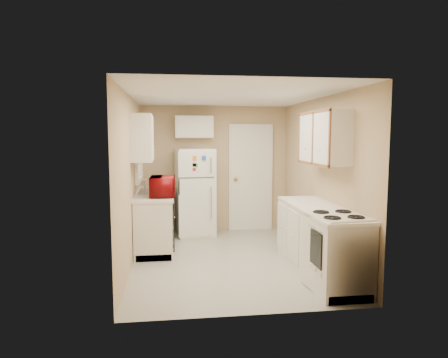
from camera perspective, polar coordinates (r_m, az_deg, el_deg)
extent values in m
plane|color=#B7B5AB|center=(6.08, 0.62, -11.34)|extent=(3.80, 3.80, 0.00)
plane|color=white|center=(5.83, 0.65, 11.78)|extent=(3.80, 3.80, 0.00)
plane|color=tan|center=(5.81, -13.18, -0.22)|extent=(3.80, 3.80, 0.00)
plane|color=tan|center=(6.19, 13.58, 0.15)|extent=(3.80, 3.80, 0.00)
plane|color=tan|center=(7.71, -1.34, 1.46)|extent=(2.80, 2.80, 0.00)
plane|color=tan|center=(3.98, 4.46, -2.92)|extent=(2.80, 2.80, 0.00)
cube|color=silver|center=(6.79, -9.73, -5.65)|extent=(0.60, 1.80, 0.90)
cube|color=black|center=(6.19, -7.26, -6.39)|extent=(0.03, 0.58, 0.72)
cube|color=gray|center=(6.87, -9.74, -2.05)|extent=(0.54, 0.74, 0.16)
imported|color=maroon|center=(6.24, -8.74, -1.08)|extent=(0.56, 0.32, 0.37)
imported|color=white|center=(7.26, -10.03, -0.51)|extent=(0.10, 0.10, 0.17)
cube|color=silver|center=(6.82, -12.04, 4.09)|extent=(0.10, 0.98, 1.08)
cube|color=silver|center=(5.98, -11.67, 5.76)|extent=(0.30, 0.45, 0.70)
cube|color=white|center=(7.38, -4.16, -1.88)|extent=(0.74, 0.72, 1.60)
cube|color=silver|center=(7.51, -4.30, 7.43)|extent=(0.70, 0.30, 0.40)
cube|color=white|center=(7.79, 3.82, 0.17)|extent=(0.86, 0.06, 2.08)
cube|color=silver|center=(5.48, 13.44, -8.59)|extent=(0.60, 2.00, 0.90)
cube|color=white|center=(4.95, 15.80, -10.53)|extent=(0.65, 0.76, 0.85)
cube|color=silver|center=(5.63, 14.13, 5.68)|extent=(0.30, 1.20, 0.70)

